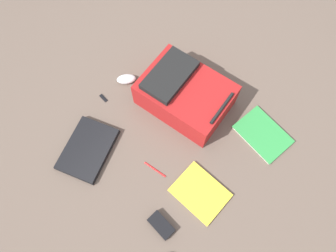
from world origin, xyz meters
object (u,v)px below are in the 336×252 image
at_px(power_brick, 161,225).
at_px(computer_mouse, 126,79).
at_px(book_red, 263,134).
at_px(book_comic, 200,193).
at_px(usb_stick, 103,98).
at_px(backpack, 185,94).
at_px(laptop, 88,149).
at_px(pen_black, 155,169).

bearing_deg(power_brick, computer_mouse, -126.01).
distance_m(computer_mouse, power_brick, 0.82).
distance_m(book_red, power_brick, 0.71).
xyz_separation_m(book_comic, book_red, (-0.46, 0.07, 0.00)).
xyz_separation_m(book_red, usb_stick, (0.38, -0.81, -0.00)).
relative_size(book_comic, computer_mouse, 2.42).
bearing_deg(book_comic, backpack, -132.70).
distance_m(laptop, power_brick, 0.54).
relative_size(laptop, pen_black, 2.78).
bearing_deg(laptop, book_red, 134.80).
bearing_deg(usb_stick, book_red, 115.22).
bearing_deg(laptop, pen_black, 112.95).
height_order(book_red, pen_black, book_red).
height_order(book_comic, computer_mouse, computer_mouse).
relative_size(book_red, computer_mouse, 2.79).
height_order(book_comic, book_red, same).
bearing_deg(book_red, laptop, -45.20).
xyz_separation_m(book_comic, usb_stick, (-0.08, -0.74, -0.00)).
xyz_separation_m(computer_mouse, power_brick, (0.48, 0.66, -0.01)).
distance_m(backpack, laptop, 0.59).
xyz_separation_m(backpack, laptop, (0.54, -0.21, -0.08)).
bearing_deg(book_red, usb_stick, -64.78).
distance_m(backpack, book_comic, 0.52).
height_order(backpack, laptop, backpack).
xyz_separation_m(power_brick, usb_stick, (-0.32, -0.69, -0.01)).
relative_size(laptop, usb_stick, 6.47).
xyz_separation_m(power_brick, pen_black, (-0.19, -0.20, -0.01)).
height_order(power_brick, usb_stick, power_brick).
height_order(laptop, book_comic, laptop).
relative_size(power_brick, usb_stick, 2.26).
bearing_deg(usb_stick, book_comic, 84.00).
bearing_deg(usb_stick, pen_black, 75.40).
bearing_deg(power_brick, pen_black, -133.48).
bearing_deg(power_brick, book_red, 170.22).
height_order(book_comic, pen_black, book_comic).
xyz_separation_m(computer_mouse, usb_stick, (0.17, -0.03, -0.02)).
height_order(backpack, book_red, backpack).
bearing_deg(book_red, power_brick, -9.78).
distance_m(backpack, pen_black, 0.43).
xyz_separation_m(laptop, power_brick, (0.05, 0.54, -0.00)).
distance_m(backpack, power_brick, 0.68).
distance_m(computer_mouse, usb_stick, 0.17).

